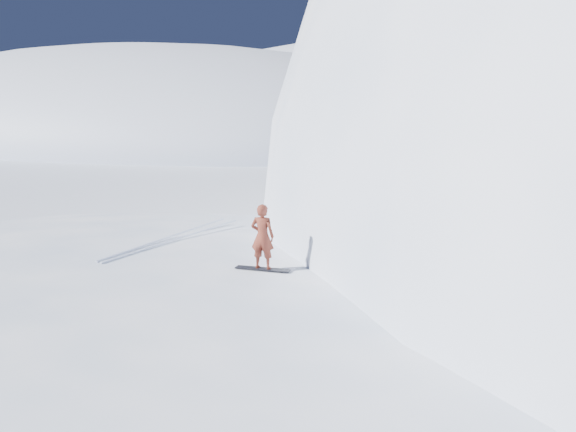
% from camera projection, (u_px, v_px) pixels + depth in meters
% --- Properties ---
extents(ground, '(400.00, 400.00, 0.00)m').
position_uv_depth(ground, '(56.00, 397.00, 13.72)').
color(ground, white).
rests_on(ground, ground).
extents(near_ridge, '(36.00, 28.00, 4.80)m').
position_uv_depth(near_ridge, '(189.00, 362.00, 15.53)').
color(near_ridge, white).
rests_on(near_ridge, ground).
extents(far_ridge_a, '(120.00, 70.00, 28.00)m').
position_uv_depth(far_ridge_a, '(121.00, 136.00, 101.80)').
color(far_ridge_a, white).
rests_on(far_ridge_a, ground).
extents(far_ridge_c, '(140.00, 90.00, 36.00)m').
position_uv_depth(far_ridge_c, '(427.00, 128.00, 124.34)').
color(far_ridge_c, white).
rests_on(far_ridge_c, ground).
extents(wind_bumps, '(16.00, 14.40, 1.00)m').
position_uv_depth(wind_bumps, '(118.00, 359.00, 15.73)').
color(wind_bumps, white).
rests_on(wind_bumps, ground).
extents(snowboard, '(1.30, 0.66, 0.02)m').
position_uv_depth(snowboard, '(263.00, 269.00, 14.82)').
color(snowboard, black).
rests_on(snowboard, near_ridge).
extents(snowboarder, '(0.64, 0.52, 1.51)m').
position_uv_depth(snowboarder, '(262.00, 236.00, 14.67)').
color(snowboarder, maroon).
rests_on(snowboarder, snowboard).
extents(vapor_plume, '(10.64, 8.51, 7.45)m').
position_uv_depth(vapor_plume, '(81.00, 151.00, 73.58)').
color(vapor_plume, white).
rests_on(vapor_plume, ground).
extents(board_tracks, '(1.41, 5.95, 0.04)m').
position_uv_depth(board_tracks, '(173.00, 237.00, 18.07)').
color(board_tracks, silver).
rests_on(board_tracks, ground).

